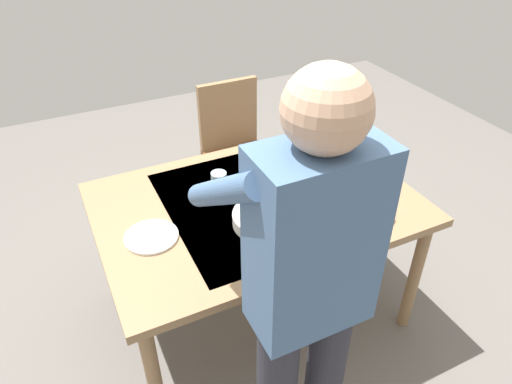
{
  "coord_description": "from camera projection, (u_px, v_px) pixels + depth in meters",
  "views": [
    {
      "loc": [
        0.78,
        1.61,
        2.04
      ],
      "look_at": [
        0.0,
        0.0,
        0.79
      ],
      "focal_mm": 33.09,
      "sensor_mm": 36.0,
      "label": 1
    }
  ],
  "objects": [
    {
      "name": "dinner_plate_far",
      "position": [
        307.0,
        167.0,
        2.46
      ],
      "size": [
        0.23,
        0.23,
        0.01
      ],
      "primitive_type": "cylinder",
      "color": "silver",
      "rests_on": "dining_table"
    },
    {
      "name": "water_cup_near_right",
      "position": [
        380.0,
        210.0,
        2.09
      ],
      "size": [
        0.07,
        0.07,
        0.09
      ],
      "primitive_type": "cylinder",
      "color": "silver",
      "rests_on": "dining_table"
    },
    {
      "name": "chair_near",
      "position": [
        235.0,
        143.0,
        3.1
      ],
      "size": [
        0.4,
        0.4,
        0.91
      ],
      "color": "brown",
      "rests_on": "ground_plane"
    },
    {
      "name": "wine_glass_left",
      "position": [
        327.0,
        132.0,
        2.57
      ],
      "size": [
        0.07,
        0.07,
        0.15
      ],
      "color": "white",
      "rests_on": "dining_table"
    },
    {
      "name": "serving_bowl_pasta",
      "position": [
        267.0,
        217.0,
        2.06
      ],
      "size": [
        0.3,
        0.3,
        0.07
      ],
      "color": "silver",
      "rests_on": "dining_table"
    },
    {
      "name": "wine_bottle",
      "position": [
        316.0,
        232.0,
        1.86
      ],
      "size": [
        0.07,
        0.07,
        0.3
      ],
      "color": "black",
      "rests_on": "dining_table"
    },
    {
      "name": "ground_plane",
      "position": [
        256.0,
        307.0,
        2.64
      ],
      "size": [
        6.0,
        6.0,
        0.0
      ],
      "primitive_type": "plane",
      "color": "#66605B"
    },
    {
      "name": "water_cup_near_left",
      "position": [
        219.0,
        181.0,
        2.27
      ],
      "size": [
        0.08,
        0.08,
        0.1
      ],
      "primitive_type": "cylinder",
      "color": "silver",
      "rests_on": "dining_table"
    },
    {
      "name": "dinner_plate_near",
      "position": [
        151.0,
        237.0,
        2.0
      ],
      "size": [
        0.23,
        0.23,
        0.01
      ],
      "primitive_type": "cylinder",
      "color": "silver",
      "rests_on": "dining_table"
    },
    {
      "name": "table_knife",
      "position": [
        344.0,
        194.0,
        2.26
      ],
      "size": [
        0.02,
        0.2,
        0.0
      ],
      "primitive_type": "cube",
      "rotation": [
        0.0,
        0.0,
        -0.05
      ],
      "color": "silver",
      "rests_on": "dining_table"
    },
    {
      "name": "dining_table",
      "position": [
        256.0,
        212.0,
        2.26
      ],
      "size": [
        1.47,
        1.03,
        0.74
      ],
      "color": "#93704C",
      "rests_on": "ground_plane"
    },
    {
      "name": "person_server",
      "position": [
        306.0,
        292.0,
        1.44
      ],
      "size": [
        0.42,
        0.61,
        1.69
      ],
      "color": "#2D2D38",
      "rests_on": "ground_plane"
    }
  ]
}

